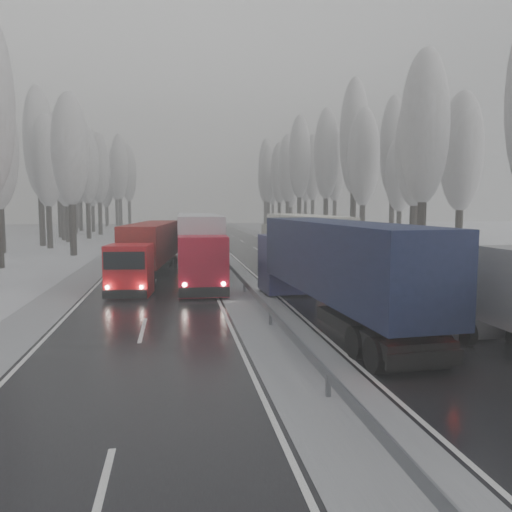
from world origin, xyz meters
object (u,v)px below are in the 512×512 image
object	(u,v)px
truck_cream_box	(301,238)
truck_red_white	(199,242)
truck_red_red	(150,247)
box_truck_distant	(220,224)
truck_blue_box	(329,263)

from	to	relation	value
truck_cream_box	truck_red_white	xyz separation A→B (m)	(-7.93, -3.10, 0.06)
truck_cream_box	truck_red_red	xyz separation A→B (m)	(-11.25, -2.75, -0.29)
box_truck_distant	truck_red_red	bearing A→B (deg)	-91.91
box_truck_distant	truck_red_red	distance (m)	62.17
box_truck_distant	truck_red_red	world-z (taller)	truck_red_red
truck_blue_box	box_truck_distant	bearing A→B (deg)	84.91
truck_cream_box	truck_red_white	distance (m)	8.51
box_truck_distant	truck_red_white	world-z (taller)	truck_red_white
truck_cream_box	truck_red_red	bearing A→B (deg)	-169.14
truck_red_white	truck_red_red	bearing A→B (deg)	174.87
truck_cream_box	truck_red_red	distance (m)	11.58
truck_blue_box	truck_red_red	distance (m)	15.96
truck_blue_box	truck_red_white	distance (m)	14.17
truck_cream_box	truck_red_white	world-z (taller)	truck_red_white
truck_blue_box	box_truck_distant	xyz separation A→B (m)	(2.02, 74.91, -1.22)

